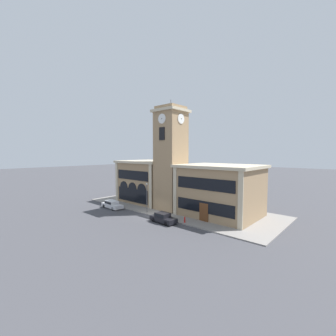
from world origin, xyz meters
The scene contains 9 objects.
ground_plane centered at (0.00, 0.00, 0.00)m, with size 300.00×300.00×0.00m, color #424247.
sidewalk_kerb centered at (0.00, 7.22, 0.07)m, with size 37.16×14.45×0.15m.
clock_tower centered at (0.00, 5.31, 9.32)m, with size 5.24×5.24×19.76m.
town_hall_left_wing centered at (-8.09, 7.71, 4.38)m, with size 11.73×10.11×8.72m.
town_hall_right_wing centered at (8.57, 7.72, 4.23)m, with size 12.71×10.11×8.41m.
parked_car_near centered at (-8.94, -1.21, 0.73)m, with size 4.91×2.05×1.40m.
parked_car_mid centered at (4.18, -1.21, 0.76)m, with size 4.31×1.92×1.46m.
street_lamp centered at (-1.46, 0.76, 3.54)m, with size 0.36×0.36×5.07m.
fire_hydrant centered at (6.86, 0.57, 0.57)m, with size 0.22×0.22×0.87m.
Camera 1 is at (26.57, -25.08, 10.31)m, focal length 24.00 mm.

